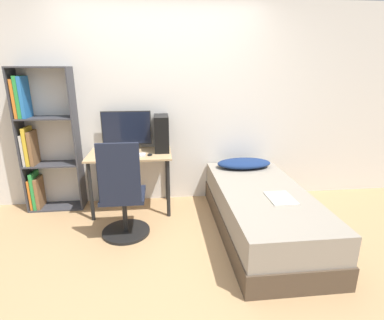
{
  "coord_description": "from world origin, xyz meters",
  "views": [
    {
      "loc": [
        -0.04,
        -2.43,
        1.72
      ],
      "look_at": [
        0.3,
        0.68,
        0.75
      ],
      "focal_mm": 28.0,
      "sensor_mm": 36.0,
      "label": 1
    }
  ],
  "objects_px": {
    "pc_tower": "(162,133)",
    "keyboard": "(128,155)",
    "office_chair": "(123,201)",
    "monitor": "(127,130)",
    "bed": "(261,211)",
    "bookshelf": "(39,143)"
  },
  "relations": [
    {
      "from": "office_chair",
      "to": "pc_tower",
      "type": "relative_size",
      "value": 2.43
    },
    {
      "from": "bookshelf",
      "to": "pc_tower",
      "type": "distance_m",
      "value": 1.48
    },
    {
      "from": "keyboard",
      "to": "office_chair",
      "type": "bearing_deg",
      "value": -92.81
    },
    {
      "from": "bed",
      "to": "monitor",
      "type": "relative_size",
      "value": 3.32
    },
    {
      "from": "keyboard",
      "to": "pc_tower",
      "type": "xyz_separation_m",
      "value": [
        0.39,
        0.22,
        0.21
      ]
    },
    {
      "from": "bookshelf",
      "to": "keyboard",
      "type": "distance_m",
      "value": 1.12
    },
    {
      "from": "pc_tower",
      "to": "monitor",
      "type": "bearing_deg",
      "value": 169.46
    },
    {
      "from": "bookshelf",
      "to": "office_chair",
      "type": "distance_m",
      "value": 1.4
    },
    {
      "from": "monitor",
      "to": "keyboard",
      "type": "xyz_separation_m",
      "value": [
        0.03,
        -0.29,
        -0.24
      ]
    },
    {
      "from": "keyboard",
      "to": "bed",
      "type": "bearing_deg",
      "value": -22.36
    },
    {
      "from": "bookshelf",
      "to": "office_chair",
      "type": "relative_size",
      "value": 1.64
    },
    {
      "from": "office_chair",
      "to": "bed",
      "type": "height_order",
      "value": "office_chair"
    },
    {
      "from": "office_chair",
      "to": "pc_tower",
      "type": "bearing_deg",
      "value": 60.74
    },
    {
      "from": "keyboard",
      "to": "pc_tower",
      "type": "bearing_deg",
      "value": 28.73
    },
    {
      "from": "office_chair",
      "to": "bed",
      "type": "bearing_deg",
      "value": -2.21
    },
    {
      "from": "bookshelf",
      "to": "office_chair",
      "type": "xyz_separation_m",
      "value": [
        1.05,
        -0.8,
        -0.45
      ]
    },
    {
      "from": "office_chair",
      "to": "bookshelf",
      "type": "bearing_deg",
      "value": 142.63
    },
    {
      "from": "pc_tower",
      "to": "keyboard",
      "type": "bearing_deg",
      "value": -151.27
    },
    {
      "from": "bed",
      "to": "monitor",
      "type": "xyz_separation_m",
      "value": [
        -1.46,
        0.88,
        0.75
      ]
    },
    {
      "from": "office_chair",
      "to": "pc_tower",
      "type": "height_order",
      "value": "pc_tower"
    },
    {
      "from": "office_chair",
      "to": "keyboard",
      "type": "relative_size",
      "value": 2.67
    },
    {
      "from": "bookshelf",
      "to": "pc_tower",
      "type": "relative_size",
      "value": 4.0
    }
  ]
}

